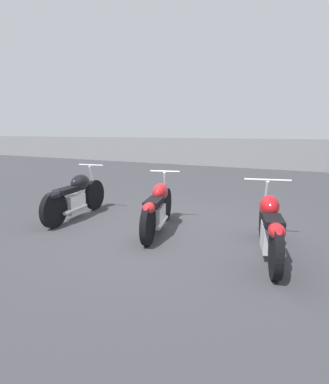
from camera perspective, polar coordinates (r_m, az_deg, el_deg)
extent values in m
plane|color=#38383D|center=(5.47, -1.02, -7.09)|extent=(60.00, 60.00, 0.00)
cube|color=gray|center=(14.96, 17.71, 6.94)|extent=(40.00, 0.04, 1.42)
cylinder|color=black|center=(6.95, -13.15, -0.52)|extent=(0.20, 0.68, 0.67)
cylinder|color=black|center=(5.83, -20.33, -3.21)|extent=(0.20, 0.68, 0.67)
cube|color=silver|center=(6.33, -16.77, -2.18)|extent=(0.27, 0.53, 0.37)
ellipsoid|color=black|center=(6.44, -15.76, 1.76)|extent=(0.36, 0.57, 0.34)
cube|color=black|center=(6.07, -18.22, 0.25)|extent=(0.32, 0.55, 0.10)
ellipsoid|color=black|center=(5.81, -20.21, -0.54)|extent=(0.26, 0.47, 0.16)
cylinder|color=silver|center=(6.76, -13.85, 5.00)|extent=(0.59, 0.13, 0.04)
cylinder|color=silver|center=(6.85, -13.50, 2.21)|extent=(0.09, 0.26, 0.67)
cylinder|color=silver|center=(6.16, -16.56, -3.16)|extent=(0.18, 0.71, 0.07)
cylinder|color=black|center=(5.96, 0.29, -2.34)|extent=(0.26, 0.64, 0.64)
cylinder|color=black|center=(4.66, -3.16, -6.27)|extent=(0.26, 0.64, 0.64)
cube|color=silver|center=(5.25, -1.39, -4.60)|extent=(0.32, 0.53, 0.35)
ellipsoid|color=red|center=(5.38, -0.84, -0.01)|extent=(0.39, 0.57, 0.31)
cube|color=black|center=(4.95, -2.03, -1.94)|extent=(0.38, 0.61, 0.10)
ellipsoid|color=red|center=(4.64, -3.03, -3.08)|extent=(0.31, 0.48, 0.16)
cylinder|color=silver|center=(5.74, 0.09, 3.94)|extent=(0.56, 0.18, 0.04)
cylinder|color=silver|center=(5.84, 0.19, 0.74)|extent=(0.11, 0.26, 0.65)
cylinder|color=silver|center=(5.11, -0.43, -5.78)|extent=(0.24, 0.65, 0.07)
cylinder|color=black|center=(5.19, 18.44, -4.99)|extent=(0.26, 0.65, 0.64)
cylinder|color=black|center=(3.87, 20.43, -10.78)|extent=(0.26, 0.65, 0.64)
cube|color=silver|center=(4.47, 19.35, -8.14)|extent=(0.32, 0.54, 0.35)
ellipsoid|color=#AD1419|center=(4.59, 19.34, -2.59)|extent=(0.38, 0.53, 0.32)
cube|color=black|center=(4.15, 19.99, -5.24)|extent=(0.35, 0.53, 0.10)
ellipsoid|color=#AD1419|center=(3.83, 20.60, -6.92)|extent=(0.30, 0.48, 0.16)
cylinder|color=silver|center=(4.95, 19.03, 2.18)|extent=(0.69, 0.21, 0.04)
cylinder|color=silver|center=(5.06, 18.73, -1.49)|extent=(0.11, 0.26, 0.65)
cylinder|color=silver|center=(4.37, 21.08, -9.58)|extent=(0.22, 0.63, 0.07)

